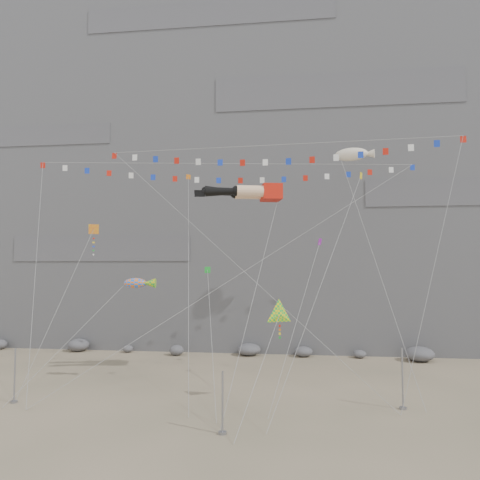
% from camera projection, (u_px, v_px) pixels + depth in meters
% --- Properties ---
extents(ground, '(120.00, 120.00, 0.00)m').
position_uv_depth(ground, '(225.00, 398.00, 35.04)').
color(ground, '#9D886C').
rests_on(ground, ground).
extents(cliff, '(80.00, 28.00, 50.00)m').
position_uv_depth(cliff, '(260.00, 163.00, 68.18)').
color(cliff, slate).
rests_on(cliff, ground).
extents(talus_boulders, '(60.00, 3.00, 1.20)m').
position_uv_depth(talus_boulders, '(249.00, 350.00, 51.91)').
color(talus_boulders, slate).
rests_on(talus_boulders, ground).
extents(anchor_pole_left, '(0.12, 0.12, 3.91)m').
position_uv_depth(anchor_pole_left, '(15.00, 375.00, 33.84)').
color(anchor_pole_left, gray).
rests_on(anchor_pole_left, ground).
extents(anchor_pole_center, '(0.12, 0.12, 3.66)m').
position_uv_depth(anchor_pole_center, '(223.00, 402.00, 27.51)').
color(anchor_pole_center, gray).
rests_on(anchor_pole_center, ground).
extents(anchor_pole_right, '(0.12, 0.12, 4.16)m').
position_uv_depth(anchor_pole_right, '(403.00, 379.00, 32.32)').
color(anchor_pole_right, gray).
rests_on(anchor_pole_right, ground).
extents(legs_kite, '(7.59, 13.07, 20.05)m').
position_uv_depth(legs_kite, '(247.00, 192.00, 39.68)').
color(legs_kite, red).
rests_on(legs_kite, ground).
extents(flag_banner_upper, '(35.71, 17.11, 27.18)m').
position_uv_depth(flag_banner_upper, '(229.00, 164.00, 45.62)').
color(flag_banner_upper, red).
rests_on(flag_banner_upper, ground).
extents(flag_banner_lower, '(29.66, 7.94, 23.04)m').
position_uv_depth(flag_banner_lower, '(277.00, 145.00, 39.82)').
color(flag_banner_lower, red).
rests_on(flag_banner_lower, ground).
extents(harlequin_kite, '(3.60, 7.65, 14.91)m').
position_uv_depth(harlequin_kite, '(93.00, 230.00, 40.76)').
color(harlequin_kite, red).
rests_on(harlequin_kite, ground).
extents(fish_windsock, '(8.64, 7.78, 12.95)m').
position_uv_depth(fish_windsock, '(135.00, 283.00, 38.87)').
color(fish_windsock, orange).
rests_on(fish_windsock, ground).
extents(delta_kite, '(3.37, 8.11, 9.99)m').
position_uv_depth(delta_kite, '(279.00, 315.00, 33.05)').
color(delta_kite, yellow).
rests_on(delta_kite, ground).
extents(blimp_windsock, '(5.47, 14.64, 25.07)m').
position_uv_depth(blimp_windsock, '(351.00, 155.00, 46.22)').
color(blimp_windsock, '#EEE0C4').
rests_on(blimp_windsock, ground).
extents(small_kite_a, '(4.24, 15.10, 23.92)m').
position_uv_depth(small_kite_a, '(188.00, 182.00, 45.68)').
color(small_kite_a, orange).
rests_on(small_kite_a, ground).
extents(small_kite_b, '(4.42, 8.84, 14.85)m').
position_uv_depth(small_kite_b, '(319.00, 244.00, 38.25)').
color(small_kite_b, purple).
rests_on(small_kite_b, ground).
extents(small_kite_c, '(2.96, 9.23, 13.03)m').
position_uv_depth(small_kite_c, '(208.00, 272.00, 38.37)').
color(small_kite_c, '#169427').
rests_on(small_kite_c, ground).
extents(small_kite_d, '(8.07, 14.32, 23.58)m').
position_uv_depth(small_kite_d, '(360.00, 179.00, 40.65)').
color(small_kite_d, yellow).
rests_on(small_kite_d, ground).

